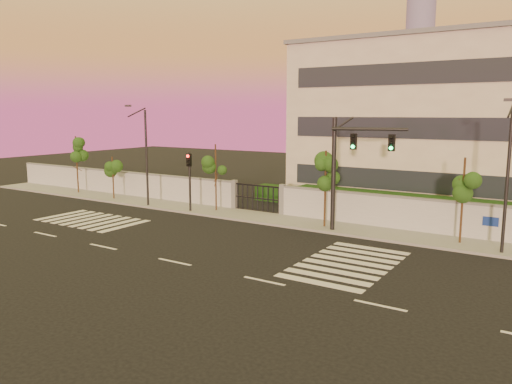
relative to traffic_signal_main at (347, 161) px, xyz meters
The scene contains 16 objects.
ground 11.48m from the traffic_signal_main, 115.66° to the right, with size 120.00×120.00×0.00m, color black.
sidewalk 6.30m from the traffic_signal_main, 169.07° to the left, with size 60.00×3.00×0.15m, color gray.
perimeter_wall 6.02m from the traffic_signal_main, 152.08° to the left, with size 60.00×0.36×2.20m.
hedge_row 7.08m from the traffic_signal_main, 123.93° to the left, with size 41.00×4.25×1.80m.
institutional_building 13.27m from the traffic_signal_main, 70.50° to the left, with size 24.40×12.40×12.25m.
distant_skyscraper 285.11m from the traffic_signal_main, 104.44° to the left, with size 16.00×16.00×118.00m.
road_markings 9.53m from the traffic_signal_main, 136.65° to the right, with size 57.00×7.62×0.02m.
street_tree_a 25.22m from the traffic_signal_main, behind, with size 1.45×1.15×5.01m.
street_tree_b 20.25m from the traffic_signal_main, behind, with size 1.35×1.07×3.52m.
street_tree_c 10.32m from the traffic_signal_main, behind, with size 1.34×1.07×4.83m.
street_tree_d 1.85m from the traffic_signal_main, 159.97° to the left, with size 1.50×1.19×4.76m.
street_tree_e 6.27m from the traffic_signal_main, ahead, with size 1.45×1.16×4.69m.
traffic_signal_main is the anchor object (origin of this frame).
traffic_signal_secondary 11.77m from the traffic_signal_main, behind, with size 0.34×0.33×4.32m.
streetlight_west 15.75m from the traffic_signal_main, behind, with size 0.45×1.81×7.54m.
streetlight_east 8.25m from the traffic_signal_main, ahead, with size 0.46×1.84×7.63m.
Camera 1 is at (15.58, -17.07, 6.99)m, focal length 35.00 mm.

